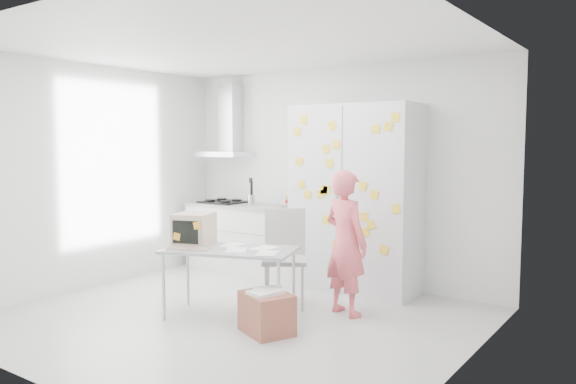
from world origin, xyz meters
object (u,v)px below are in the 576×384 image
Objects in this scene: cardboard_box at (267,312)px; desk at (206,238)px; person at (346,243)px; chair at (285,251)px.

desk is at bearing 172.26° from cardboard_box.
person is at bearing 15.42° from desk.
person reaches higher than chair.
chair is at bearing 115.36° from cardboard_box.
person is 2.55× the size of cardboard_box.
desk reaches higher than cardboard_box.
person is 1.42m from desk.
chair is (0.45, 0.75, -0.20)m from desk.
desk is 2.48× the size of cardboard_box.
cardboard_box is at bearing -27.07° from desk.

